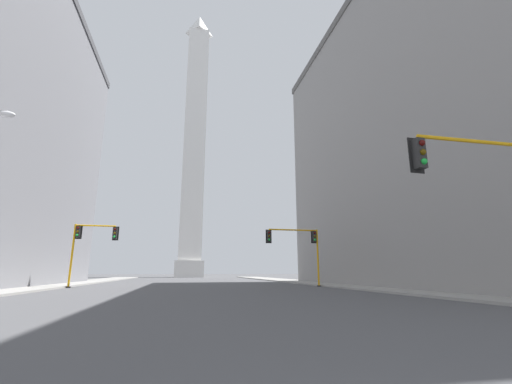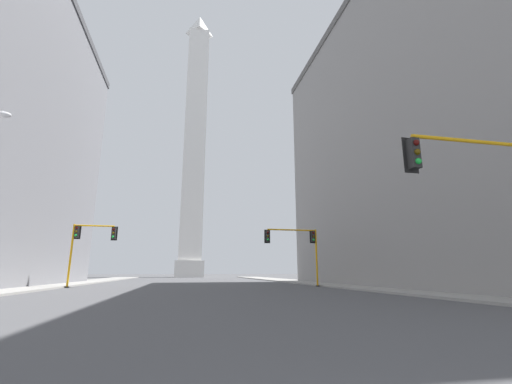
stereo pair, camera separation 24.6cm
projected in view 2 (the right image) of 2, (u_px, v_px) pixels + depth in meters
The scene contains 7 objects.
sidewalk_left at pixel (27, 288), 28.76m from camera, with size 5.00×108.38×0.15m, color gray.
sidewalk_right at pixel (341, 285), 34.39m from camera, with size 5.00×108.38×0.15m, color gray.
building_right at pixel (496, 132), 34.77m from camera, with size 29.06×43.54×30.59m.
obelisk at pixel (195, 139), 95.19m from camera, with size 7.21×7.21×77.07m.
traffic_light_near_right at pixel (501, 178), 12.61m from camera, with size 5.99×0.51×6.25m.
traffic_light_mid_right at pixel (299, 242), 33.84m from camera, with size 5.46×0.51×5.55m.
traffic_light_mid_left at pixel (88, 239), 31.86m from camera, with size 4.04×0.52×5.73m.
Camera 2 is at (-1.43, -0.62, 1.42)m, focal length 24.00 mm.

